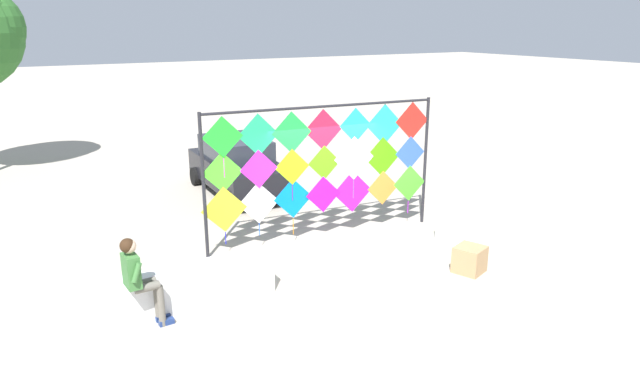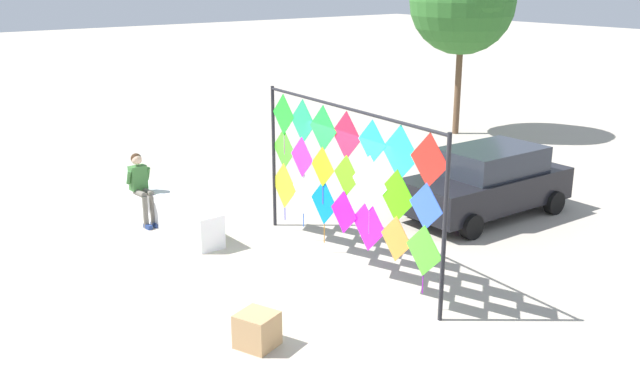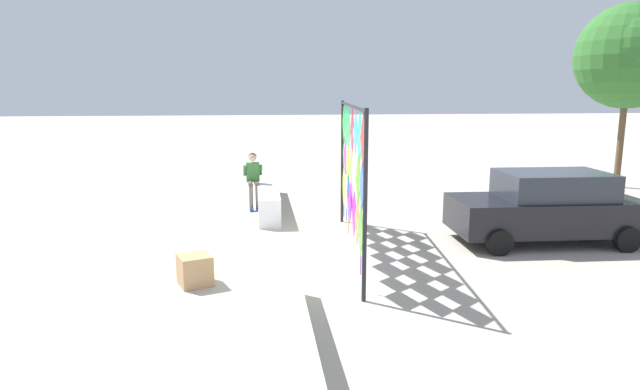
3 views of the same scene
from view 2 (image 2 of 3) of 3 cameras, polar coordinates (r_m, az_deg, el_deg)
The scene contains 7 objects.
ground at distance 12.77m, azimuth -1.57°, elevation -6.66°, with size 120.00×120.00×0.00m, color #ADA393.
plaza_ledge_left at distance 16.03m, azimuth -12.74°, elevation -0.73°, with size 4.80×0.54×0.69m, color white.
plaza_ledge_right at distance 9.39m, azimuth 12.60°, elevation -14.16°, with size 4.80×0.54×0.69m, color white.
kite_display_rack at distance 12.77m, azimuth 2.00°, elevation 1.96°, with size 5.32×0.55×2.98m.
seated_vendor at distance 15.66m, azimuth -14.01°, elevation 0.90°, with size 0.70×0.53×1.54m.
parked_car at distance 16.22m, azimuth 13.11°, elevation 1.05°, with size 2.00×3.99×1.53m.
cardboard_box_large at distance 10.56m, azimuth -5.01°, elevation -10.60°, with size 0.53×0.52×0.51m, color tan.
Camera 2 is at (9.41, -6.92, 5.18)m, focal length 40.37 mm.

